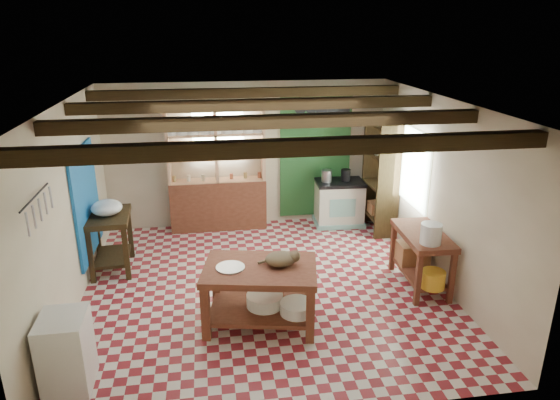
{
  "coord_description": "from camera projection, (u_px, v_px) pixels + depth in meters",
  "views": [
    {
      "loc": [
        -0.73,
        -6.2,
        3.53
      ],
      "look_at": [
        0.26,
        0.3,
        1.2
      ],
      "focal_mm": 32.0,
      "sensor_mm": 36.0,
      "label": 1
    }
  ],
  "objects": [
    {
      "name": "kettle_right",
      "position": [
        346.0,
        175.0,
        9.0
      ],
      "size": [
        0.18,
        0.18,
        0.22
      ],
      "primitive_type": "cylinder",
      "rotation": [
        0.0,
        0.0,
        -0.04
      ],
      "color": "black",
      "rests_on": "stove"
    },
    {
      "name": "basin_large",
      "position": [
        265.0,
        300.0,
        6.2
      ],
      "size": [
        0.53,
        0.53,
        0.16
      ],
      "primitive_type": "cylinder",
      "rotation": [
        0.0,
        0.0,
        -0.19
      ],
      "color": "white",
      "rests_on": "work_table"
    },
    {
      "name": "stove",
      "position": [
        339.0,
        203.0,
        9.16
      ],
      "size": [
        0.88,
        0.61,
        0.84
      ],
      "primitive_type": "cube",
      "rotation": [
        0.0,
        0.0,
        -0.04
      ],
      "color": "beige",
      "rests_on": "floor"
    },
    {
      "name": "window_right",
      "position": [
        412.0,
        166.0,
        7.88
      ],
      "size": [
        0.02,
        1.3,
        1.2
      ],
      "primitive_type": "cube",
      "color": "silver",
      "rests_on": "wall_right"
    },
    {
      "name": "basin_small",
      "position": [
        297.0,
        308.0,
        6.04
      ],
      "size": [
        0.48,
        0.48,
        0.14
      ],
      "primitive_type": "cylinder",
      "rotation": [
        0.0,
        0.0,
        -0.19
      ],
      "color": "white",
      "rests_on": "work_table"
    },
    {
      "name": "enamel_bowl",
      "position": [
        107.0,
        208.0,
        7.26
      ],
      "size": [
        0.47,
        0.47,
        0.22
      ],
      "primitive_type": "ellipsoid",
      "rotation": [
        0.0,
        0.0,
        0.06
      ],
      "color": "white",
      "rests_on": "prep_table"
    },
    {
      "name": "utensil_rail",
      "position": [
        37.0,
        208.0,
        5.0
      ],
      "size": [
        0.06,
        0.9,
        0.28
      ],
      "primitive_type": "cube",
      "color": "black",
      "rests_on": "wall_left"
    },
    {
      "name": "steel_tray",
      "position": [
        230.0,
        267.0,
        5.95
      ],
      "size": [
        0.41,
        0.41,
        0.02
      ],
      "primitive_type": "cylinder",
      "rotation": [
        0.0,
        0.0,
        -0.19
      ],
      "color": "#AEAEB6",
      "rests_on": "work_table"
    },
    {
      "name": "wall_left",
      "position": [
        67.0,
        211.0,
        6.27
      ],
      "size": [
        0.04,
        5.0,
        2.6
      ],
      "primitive_type": "cube",
      "color": "beige",
      "rests_on": "floor"
    },
    {
      "name": "green_wall_patch",
      "position": [
        315.0,
        155.0,
        9.13
      ],
      "size": [
        1.3,
        0.04,
        2.3
      ],
      "primitive_type": "cube",
      "color": "#225525",
      "rests_on": "wall_back"
    },
    {
      "name": "white_cabinet",
      "position": [
        66.0,
        353.0,
        5.01
      ],
      "size": [
        0.46,
        0.55,
        0.81
      ],
      "primitive_type": "cube",
      "rotation": [
        0.0,
        0.0,
        0.01
      ],
      "color": "white",
      "rests_on": "floor"
    },
    {
      "name": "wall_right",
      "position": [
        441.0,
        192.0,
        6.99
      ],
      "size": [
        0.04,
        5.0,
        2.6
      ],
      "primitive_type": "cube",
      "color": "beige",
      "rests_on": "floor"
    },
    {
      "name": "right_counter",
      "position": [
        421.0,
        259.0,
        7.0
      ],
      "size": [
        0.61,
        1.16,
        0.81
      ],
      "primitive_type": "cube",
      "rotation": [
        0.0,
        0.0,
        -0.04
      ],
      "color": "brown",
      "rests_on": "floor"
    },
    {
      "name": "floor",
      "position": [
        265.0,
        288.0,
        7.07
      ],
      "size": [
        5.0,
        5.0,
        0.02
      ],
      "primitive_type": "cube",
      "color": "maroon",
      "rests_on": "ground"
    },
    {
      "name": "ceiling_beams",
      "position": [
        263.0,
        112.0,
        6.24
      ],
      "size": [
        5.0,
        3.8,
        0.15
      ],
      "primitive_type": "cube",
      "color": "#362713",
      "rests_on": "ceiling"
    },
    {
      "name": "white_bucket",
      "position": [
        431.0,
        234.0,
        6.48
      ],
      "size": [
        0.29,
        0.29,
        0.27
      ],
      "primitive_type": "cylinder",
      "rotation": [
        0.0,
        0.0,
        -0.04
      ],
      "color": "white",
      "rests_on": "right_counter"
    },
    {
      "name": "cat",
      "position": [
        281.0,
        259.0,
        6.0
      ],
      "size": [
        0.39,
        0.3,
        0.17
      ],
      "primitive_type": "ellipsoid",
      "rotation": [
        0.0,
        0.0,
        -0.02
      ],
      "color": "olive",
      "rests_on": "work_table"
    },
    {
      "name": "wall_back",
      "position": [
        247.0,
        155.0,
        8.96
      ],
      "size": [
        5.0,
        0.04,
        2.6
      ],
      "primitive_type": "cube",
      "color": "beige",
      "rests_on": "floor"
    },
    {
      "name": "kettle_left",
      "position": [
        327.0,
        176.0,
        8.96
      ],
      "size": [
        0.19,
        0.19,
        0.21
      ],
      "primitive_type": "cylinder",
      "rotation": [
        0.0,
        0.0,
        -0.04
      ],
      "color": "#AEAEB6",
      "rests_on": "stove"
    },
    {
      "name": "window_back",
      "position": [
        218.0,
        134.0,
        8.74
      ],
      "size": [
        0.9,
        0.02,
        0.8
      ],
      "primitive_type": "cube",
      "color": "silver",
      "rests_on": "wall_back"
    },
    {
      "name": "tall_rack",
      "position": [
        381.0,
        176.0,
        8.73
      ],
      "size": [
        0.4,
        0.86,
        2.0
      ],
      "primitive_type": "cube",
      "color": "#362713",
      "rests_on": "floor"
    },
    {
      "name": "blue_wall_patch",
      "position": [
        86.0,
        202.0,
        7.18
      ],
      "size": [
        0.04,
        1.4,
        1.6
      ],
      "primitive_type": "cube",
      "color": "#1764B2",
      "rests_on": "wall_left"
    },
    {
      "name": "yellow_tub",
      "position": [
        433.0,
        279.0,
        6.6
      ],
      "size": [
        0.33,
        0.33,
        0.23
      ],
      "primitive_type": "cylinder",
      "rotation": [
        0.0,
        0.0,
        -0.04
      ],
      "color": "gold",
      "rests_on": "right_counter"
    },
    {
      "name": "pot_rack",
      "position": [
        322.0,
        108.0,
        8.42
      ],
      "size": [
        0.86,
        0.12,
        0.36
      ],
      "primitive_type": "cube",
      "color": "black",
      "rests_on": "ceiling"
    },
    {
      "name": "wall_front",
      "position": [
        299.0,
        297.0,
        4.3
      ],
      "size": [
        5.0,
        0.04,
        2.6
      ],
      "primitive_type": "cube",
      "color": "beige",
      "rests_on": "floor"
    },
    {
      "name": "shelving_unit",
      "position": [
        217.0,
        170.0,
        8.77
      ],
      "size": [
        1.7,
        0.34,
        2.2
      ],
      "primitive_type": "cube",
      "color": "tan",
      "rests_on": "floor"
    },
    {
      "name": "ceiling",
      "position": [
        263.0,
        103.0,
        6.2
      ],
      "size": [
        5.0,
        5.0,
        0.02
      ],
      "primitive_type": "cube",
      "color": "#4F5055",
      "rests_on": "wall_back"
    },
    {
      "name": "work_table",
      "position": [
        260.0,
        295.0,
        6.12
      ],
      "size": [
        1.5,
        1.15,
        0.77
      ],
      "primitive_type": "cube",
      "rotation": [
        0.0,
        0.0,
        -0.19
      ],
      "color": "brown",
      "rests_on": "floor"
    },
    {
      "name": "wicker_basket",
      "position": [
        413.0,
        253.0,
        7.29
      ],
      "size": [
        0.44,
        0.36,
        0.3
      ],
      "primitive_type": "cube",
      "rotation": [
        0.0,
        0.0,
        -0.04
      ],
      "color": "#9E6740",
      "rests_on": "right_counter"
    },
    {
      "name": "prep_table",
      "position": [
        111.0,
        242.0,
        7.45
      ],
      "size": [
        0.65,
        0.91,
        0.89
      ],
      "primitive_type": "cube",
      "rotation": [
        0.0,
        0.0,
        0.06
      ],
      "color": "#362713",
      "rests_on": "floor"
    }
  ]
}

